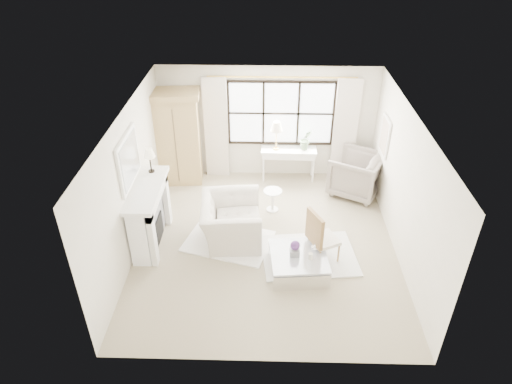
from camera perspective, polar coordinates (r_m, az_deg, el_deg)
floor at (r=9.10m, az=1.26°, el=-6.37°), size 5.50×5.50×0.00m
ceiling at (r=7.68m, az=1.50°, el=9.44°), size 5.50×5.50×0.00m
wall_back at (r=10.75m, az=1.47°, el=8.63°), size 5.00×0.00×5.00m
wall_front at (r=6.15m, az=1.20°, el=-12.79°), size 5.00×0.00×5.00m
wall_left at (r=8.68m, az=-15.38°, el=1.07°), size 0.00×5.50×5.50m
wall_right at (r=8.68m, az=18.10°, el=0.59°), size 0.00×5.50×5.50m
window_pane at (r=10.63m, az=3.13°, el=9.79°), size 2.40×0.02×1.50m
window_frame at (r=10.62m, az=3.13°, el=9.77°), size 2.50×0.04×1.50m
curtain_rod at (r=10.27m, az=3.28°, el=14.14°), size 3.30×0.04×0.04m
curtain_left at (r=10.77m, az=-5.00°, el=7.90°), size 0.55×0.10×2.47m
curtain_right at (r=10.85m, az=11.09°, el=7.61°), size 0.55×0.10×2.47m
fireplace at (r=8.99m, az=-13.35°, el=-2.75°), size 0.58×1.66×1.26m
mirror_frame at (r=8.43m, az=-15.66°, el=3.90°), size 0.05×1.15×0.95m
mirror_glass at (r=8.42m, az=-15.46°, el=3.90°), size 0.02×1.00×0.80m
art_frame at (r=10.02m, az=15.82°, el=6.75°), size 0.04×0.62×0.82m
art_canvas at (r=10.02m, az=15.71°, el=6.76°), size 0.01×0.52×0.72m
mantel_lamp at (r=8.95m, az=-13.22°, el=4.66°), size 0.22×0.22×0.51m
armoire at (r=10.69m, az=-9.78°, el=6.77°), size 1.18×0.79×2.24m
console_table at (r=10.97m, az=4.04°, el=3.53°), size 1.31×0.48×0.80m
console_lamp at (r=10.51m, az=2.59°, el=8.08°), size 0.28×0.28×0.69m
orchid_plant at (r=10.70m, az=6.26°, el=6.54°), size 0.31×0.27×0.50m
side_table at (r=9.82m, az=2.09°, el=-0.69°), size 0.40×0.40×0.51m
rug_left at (r=9.13m, az=-3.47°, el=-6.14°), size 1.89×1.57×0.03m
rug_right at (r=8.84m, az=6.60°, el=-7.85°), size 1.89×1.50×0.03m
club_armchair at (r=8.97m, az=-3.13°, el=-3.63°), size 1.24×1.39×0.85m
wingback_chair at (r=10.58m, az=12.40°, el=2.19°), size 1.45×1.43×0.98m
french_chair at (r=8.62m, az=8.30°, el=-6.73°), size 0.64×0.64×1.08m
coffee_table at (r=8.39m, az=5.29°, el=-8.88°), size 1.08×1.08×0.38m
planter_box at (r=8.23m, az=4.87°, el=-7.47°), size 0.17×0.17×0.13m
planter_flowers at (r=8.13m, az=4.92°, el=-6.67°), size 0.17×0.17×0.17m
pillar_candle at (r=8.17m, az=6.84°, el=-7.96°), size 0.08×0.08×0.12m
coffee_vase at (r=8.35m, az=7.42°, el=-6.79°), size 0.18×0.18×0.16m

